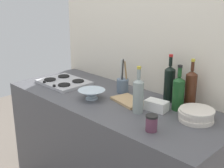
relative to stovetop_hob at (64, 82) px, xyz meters
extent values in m
cube|color=#4C4C51|center=(0.56, 0.02, -0.46)|extent=(1.80, 0.70, 0.90)
cube|color=beige|center=(0.56, 0.40, 0.20)|extent=(1.90, 0.06, 2.24)
cube|color=#B2B2B7|center=(0.00, 0.00, 0.00)|extent=(0.41, 0.32, 0.02)
cylinder|color=black|center=(-0.10, -0.07, 0.02)|extent=(0.10, 0.10, 0.01)
cylinder|color=black|center=(0.10, -0.07, 0.02)|extent=(0.10, 0.10, 0.01)
cylinder|color=black|center=(-0.10, 0.07, 0.02)|extent=(0.10, 0.10, 0.01)
cylinder|color=black|center=(0.10, 0.07, 0.02)|extent=(0.10, 0.10, 0.01)
cylinder|color=black|center=(-0.07, -0.15, 0.02)|extent=(0.02, 0.02, 0.02)
cylinder|color=black|center=(0.07, -0.15, 0.02)|extent=(0.02, 0.02, 0.02)
cylinder|color=silver|center=(1.20, 0.13, -0.01)|extent=(0.22, 0.22, 0.01)
cylinder|color=silver|center=(1.20, 0.13, 0.01)|extent=(0.22, 0.22, 0.01)
cylinder|color=silver|center=(1.19, 0.14, 0.02)|extent=(0.22, 0.22, 0.01)
cylinder|color=silver|center=(1.19, 0.13, 0.03)|extent=(0.22, 0.22, 0.01)
cylinder|color=silver|center=(1.19, 0.13, 0.04)|extent=(0.22, 0.22, 0.01)
cylinder|color=silver|center=(1.20, 0.13, 0.06)|extent=(0.22, 0.22, 0.01)
cylinder|color=#472314|center=(1.05, 0.29, 0.10)|extent=(0.08, 0.08, 0.24)
cone|color=#472314|center=(1.05, 0.29, 0.24)|extent=(0.08, 0.08, 0.03)
cylinder|color=#472314|center=(1.05, 0.29, 0.28)|extent=(0.02, 0.02, 0.06)
cylinder|color=gold|center=(1.05, 0.29, 0.32)|extent=(0.03, 0.03, 0.02)
cylinder|color=#19471E|center=(1.01, 0.20, 0.09)|extent=(0.08, 0.08, 0.21)
cone|color=#19471E|center=(1.01, 0.20, 0.20)|extent=(0.08, 0.08, 0.03)
cylinder|color=#19471E|center=(1.01, 0.20, 0.25)|extent=(0.03, 0.03, 0.06)
cylinder|color=black|center=(1.01, 0.20, 0.29)|extent=(0.03, 0.03, 0.02)
cylinder|color=gray|center=(0.86, -0.03, 0.09)|extent=(0.07, 0.07, 0.21)
cone|color=gray|center=(0.86, -0.03, 0.21)|extent=(0.07, 0.07, 0.02)
cylinder|color=gray|center=(0.86, -0.03, 0.25)|extent=(0.02, 0.02, 0.06)
cylinder|color=gold|center=(0.86, -0.03, 0.29)|extent=(0.03, 0.03, 0.02)
cylinder|color=black|center=(0.88, 0.29, 0.10)|extent=(0.08, 0.08, 0.24)
cone|color=black|center=(0.88, 0.29, 0.24)|extent=(0.08, 0.08, 0.03)
cylinder|color=black|center=(0.88, 0.29, 0.28)|extent=(0.03, 0.03, 0.07)
cylinder|color=#B21E1E|center=(0.88, 0.29, 0.32)|extent=(0.03, 0.03, 0.02)
cylinder|color=silver|center=(0.45, -0.08, -0.01)|extent=(0.09, 0.09, 0.01)
cone|color=silver|center=(0.45, -0.08, 0.03)|extent=(0.20, 0.20, 0.06)
cube|color=white|center=(0.92, 0.09, 0.02)|extent=(0.16, 0.11, 0.07)
cylinder|color=slate|center=(0.51, 0.20, 0.04)|extent=(0.09, 0.09, 0.11)
cylinder|color=#997247|center=(0.52, 0.22, 0.13)|extent=(0.04, 0.02, 0.20)
cylinder|color=#262626|center=(0.51, 0.20, 0.14)|extent=(0.03, 0.04, 0.22)
cylinder|color=#B7B7B2|center=(0.50, 0.19, 0.14)|extent=(0.03, 0.02, 0.23)
cylinder|color=#66384C|center=(1.09, -0.18, 0.03)|extent=(0.07, 0.07, 0.09)
cylinder|color=black|center=(1.09, -0.18, 0.08)|extent=(0.07, 0.07, 0.01)
cube|color=tan|center=(0.69, 0.07, 0.00)|extent=(0.29, 0.21, 0.02)
camera|label=1|loc=(2.05, -1.45, 0.78)|focal=48.49mm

